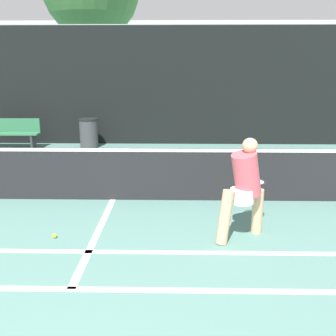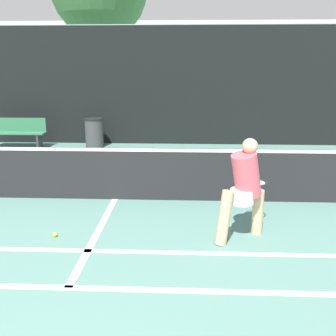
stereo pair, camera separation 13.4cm
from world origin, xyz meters
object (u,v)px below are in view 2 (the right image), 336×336
(courtside_bench, at_px, (16,132))
(player_practicing, at_px, (245,186))
(trash_bin, at_px, (94,133))
(parked_car, at_px, (91,108))

(courtside_bench, bearing_deg, player_practicing, -46.40)
(trash_bin, xyz_separation_m, parked_car, (-1.23, 4.89, 0.19))
(player_practicing, xyz_separation_m, trash_bin, (-3.49, 6.08, -0.33))
(courtside_bench, distance_m, trash_bin, 2.25)
(trash_bin, bearing_deg, player_practicing, -60.14)
(courtside_bench, height_order, trash_bin, courtside_bench)
(courtside_bench, xyz_separation_m, parked_car, (1.01, 5.06, 0.15))
(player_practicing, distance_m, trash_bin, 7.02)
(player_practicing, distance_m, parked_car, 11.94)
(courtside_bench, xyz_separation_m, trash_bin, (2.25, 0.17, -0.04))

